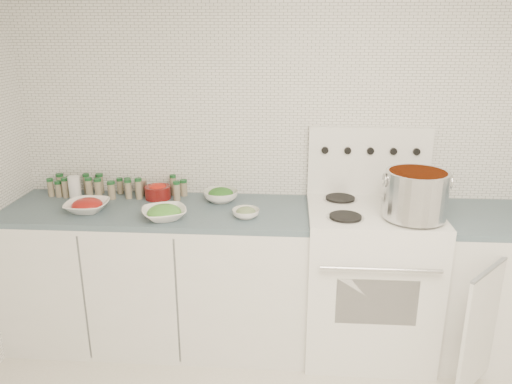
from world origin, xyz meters
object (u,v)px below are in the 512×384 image
object	(u,v)px
bowl_tomato	(87,206)
bowl_snowpea	(164,213)
stove	(368,275)
stock_pot	(416,193)

from	to	relation	value
bowl_tomato	bowl_snowpea	xyz separation A→B (m)	(0.49, -0.09, 0.00)
bowl_tomato	stove	bearing A→B (deg)	2.80
stock_pot	bowl_snowpea	size ratio (longest dim) A/B	1.11
stove	bowl_snowpea	distance (m)	1.30
bowl_tomato	bowl_snowpea	distance (m)	0.50
stock_pot	bowl_tomato	xyz separation A→B (m)	(-1.89, 0.08, -0.15)
stock_pot	bowl_tomato	size ratio (longest dim) A/B	1.43
stove	stock_pot	bearing A→B (deg)	-40.22
bowl_tomato	bowl_snowpea	size ratio (longest dim) A/B	0.77
bowl_tomato	bowl_snowpea	bearing A→B (deg)	-10.09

